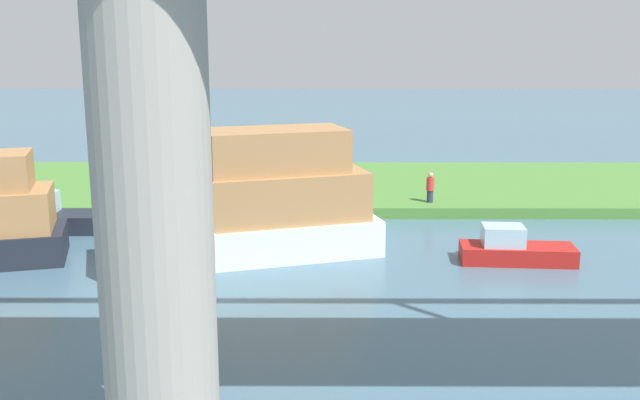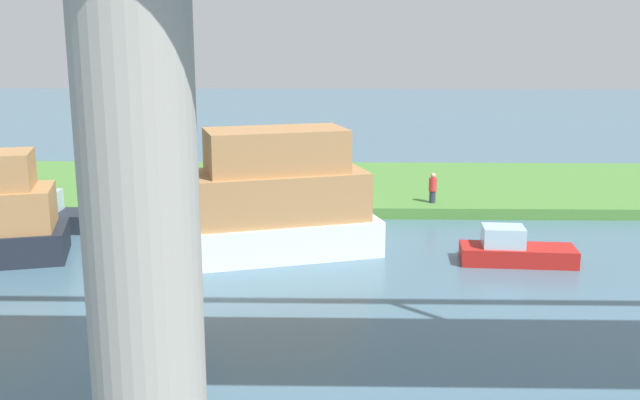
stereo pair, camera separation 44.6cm
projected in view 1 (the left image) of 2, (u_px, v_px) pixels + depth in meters
ground_plane at (312, 219)px, 32.77m from camera, size 160.00×160.00×0.00m
grassy_bank at (314, 186)px, 38.57m from camera, size 80.00×12.00×0.50m
bridge_pylon at (153, 201)px, 12.57m from camera, size 2.03×2.03×10.52m
person_on_bank at (430, 187)px, 33.67m from camera, size 0.51×0.51×1.39m
mooring_post at (330, 189)px, 34.39m from camera, size 0.20×0.20×0.94m
motorboat_red at (514, 249)px, 26.48m from camera, size 4.14×1.73×1.35m
riverboat_paddlewheel at (251, 206)px, 26.97m from camera, size 10.59×6.18×5.14m
motorboat_white at (47, 217)px, 30.71m from camera, size 4.90×1.77×1.63m
marker_buoy at (134, 290)px, 22.91m from camera, size 0.50×0.50×0.50m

